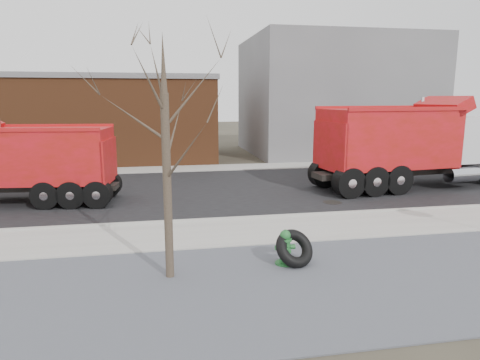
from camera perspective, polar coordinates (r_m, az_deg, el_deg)
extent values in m
plane|color=#383328|center=(12.66, 5.15, -7.08)|extent=(120.00, 120.00, 0.00)
cube|color=slate|center=(9.56, 10.96, -13.27)|extent=(60.00, 5.00, 0.03)
cube|color=#9E9B93|center=(12.88, 4.86, -6.62)|extent=(60.00, 2.50, 0.06)
cube|color=#9E9B93|center=(14.08, 3.46, -4.97)|extent=(60.00, 0.15, 0.11)
cube|color=black|center=(18.60, -0.07, -1.18)|extent=(60.00, 9.40, 0.02)
cube|color=#9E9B93|center=(24.13, -2.53, 1.65)|extent=(60.00, 2.00, 0.06)
cube|color=gray|center=(32.04, 12.26, 10.82)|extent=(12.00, 10.00, 8.00)
cube|color=brown|center=(29.39, -23.90, 7.24)|extent=(20.00, 8.00, 5.00)
cube|color=gray|center=(29.39, -24.30, 12.39)|extent=(20.20, 8.20, 0.30)
cylinder|color=#382D23|center=(9.18, -9.67, -1.18)|extent=(0.18, 0.18, 4.00)
cone|color=#382D23|center=(9.01, -10.21, 15.21)|extent=(0.14, 0.14, 1.20)
cylinder|color=#2A7033|center=(10.38, 5.98, -11.02)|extent=(0.46, 0.46, 0.06)
cylinder|color=#2A7033|center=(10.27, 6.01, -9.40)|extent=(0.24, 0.24, 0.63)
cylinder|color=#2A7033|center=(10.17, 6.04, -7.90)|extent=(0.31, 0.31, 0.05)
sphere|color=#2A7033|center=(10.14, 6.06, -7.34)|extent=(0.25, 0.25, 0.25)
cylinder|color=#2A7033|center=(10.11, 6.07, -6.78)|extent=(0.05, 0.05, 0.06)
cylinder|color=#2A7033|center=(10.19, 5.05, -8.98)|extent=(0.13, 0.12, 0.12)
cylinder|color=#2A7033|center=(10.29, 6.98, -8.82)|extent=(0.13, 0.12, 0.12)
cylinder|color=#2A7033|center=(10.08, 6.32, -9.35)|extent=(0.16, 0.13, 0.16)
torus|color=black|center=(10.24, 7.27, -9.04)|extent=(1.15, 1.04, 0.91)
cube|color=black|center=(20.40, 22.07, 1.15)|extent=(9.49, 2.02, 0.24)
cube|color=silver|center=(21.53, 26.43, 5.01)|extent=(2.04, 2.72, 1.99)
cube|color=black|center=(22.02, 27.98, 6.43)|extent=(0.30, 2.20, 0.88)
cube|color=red|center=(19.35, 19.06, 5.35)|extent=(5.78, 3.26, 2.43)
cylinder|color=silver|center=(21.72, 23.00, 6.64)|extent=(0.17, 0.17, 2.65)
cylinder|color=black|center=(24.00, 27.85, 1.79)|extent=(1.24, 0.47, 1.21)
cylinder|color=black|center=(19.70, 13.85, 1.01)|extent=(1.24, 0.47, 1.21)
cylinder|color=black|center=(17.95, 17.30, -0.11)|extent=(1.24, 0.47, 1.21)
cube|color=black|center=(17.93, -27.59, -0.92)|extent=(7.39, 1.58, 0.20)
cube|color=red|center=(17.31, -24.38, 3.02)|extent=(4.70, 2.64, 1.98)
cylinder|color=silver|center=(16.94, -29.22, 3.53)|extent=(0.14, 0.14, 2.16)
cylinder|color=black|center=(16.37, -21.50, -1.81)|extent=(1.01, 0.38, 0.99)
cylinder|color=black|center=(17.99, -19.91, -0.61)|extent=(1.01, 0.38, 0.99)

